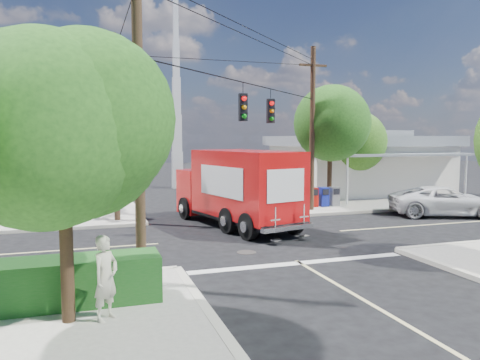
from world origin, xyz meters
name	(u,v)px	position (x,y,z in m)	size (l,w,h in m)	color
ground	(255,237)	(0.00, 0.00, 0.00)	(120.00, 120.00, 0.00)	black
sidewalk_ne	(347,195)	(10.88, 10.88, 0.07)	(14.12, 14.12, 0.14)	#9B968C
sidewalk_nw	(7,210)	(-10.88, 10.88, 0.07)	(14.12, 14.12, 0.14)	#9B968C
road_markings	(268,244)	(0.00, -1.47, 0.01)	(32.00, 32.00, 0.01)	beige
building_ne	(359,162)	(12.50, 11.97, 2.32)	(11.80, 10.20, 4.50)	silver
radio_tower	(177,119)	(0.50, 20.00, 5.64)	(0.80, 0.80, 17.00)	silver
tree_sw_front	(63,125)	(-6.99, -7.54, 4.33)	(3.88, 3.78, 6.03)	#422D1C
tree_ne_front	(331,127)	(7.21, 6.76, 4.77)	(4.21, 4.14, 6.66)	#422D1C
tree_ne_back	(349,137)	(9.81, 8.96, 4.19)	(3.77, 3.66, 5.82)	#422D1C
palm_nw_front	(66,119)	(-7.50, 7.50, 5.04)	(3.01, 3.08, 5.59)	#422D1C
palm_nw_back	(26,127)	(-9.50, 9.00, 4.67)	(3.01, 3.08, 5.19)	#422D1C
utility_poles	(208,124)	(-1.58, 1.60, 4.67)	(12.00, 10.68, 9.00)	#473321
picket_fence	(37,275)	(-7.80, -5.60, 0.68)	(5.94, 0.06, 1.00)	silver
hedge_sw	(24,286)	(-8.00, -6.40, 0.69)	(6.20, 1.20, 1.10)	#154D16
vending_boxes	(324,197)	(6.50, 6.20, 0.69)	(1.90, 0.50, 1.10)	#A41109
delivery_truck	(237,188)	(0.00, 2.46, 1.79)	(4.25, 8.47, 3.52)	black
parked_car	(445,201)	(11.35, 1.92, 0.77)	(2.57, 5.58, 1.55)	silver
pedestrian	(106,278)	(-6.22, -7.65, 1.07)	(0.68, 0.44, 1.85)	beige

